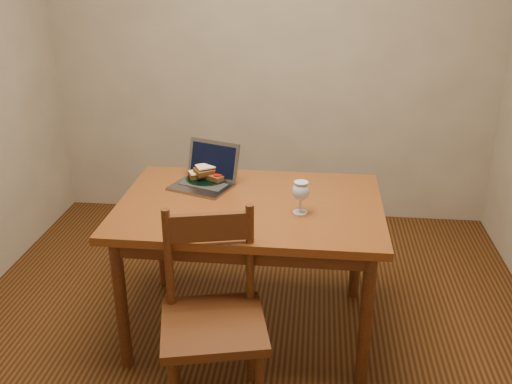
# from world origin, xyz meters

# --- Properties ---
(floor) EXTENTS (3.20, 3.20, 0.02)m
(floor) POSITION_xyz_m (0.00, 0.00, -0.01)
(floor) COLOR black
(floor) RESTS_ON ground
(back_wall) EXTENTS (3.20, 0.02, 2.60)m
(back_wall) POSITION_xyz_m (0.00, 1.61, 1.30)
(back_wall) COLOR gray
(back_wall) RESTS_ON floor
(front_wall) EXTENTS (3.20, 0.02, 2.60)m
(front_wall) POSITION_xyz_m (0.00, -1.61, 1.30)
(front_wall) COLOR gray
(front_wall) RESTS_ON floor
(table) EXTENTS (1.30, 0.90, 0.74)m
(table) POSITION_xyz_m (0.02, 0.10, 0.65)
(table) COLOR #52230D
(table) RESTS_ON floor
(chair) EXTENTS (0.51, 0.50, 0.46)m
(chair) POSITION_xyz_m (-0.07, -0.48, 0.50)
(chair) COLOR #3A1B0C
(chair) RESTS_ON floor
(plate) EXTENTS (0.23, 0.23, 0.02)m
(plate) POSITION_xyz_m (-0.25, 0.36, 0.75)
(plate) COLOR black
(plate) RESTS_ON table
(sandwich_cheese) EXTENTS (0.14, 0.11, 0.04)m
(sandwich_cheese) POSITION_xyz_m (-0.28, 0.37, 0.78)
(sandwich_cheese) COLOR #381E0C
(sandwich_cheese) RESTS_ON plate
(sandwich_tomato) EXTENTS (0.13, 0.12, 0.04)m
(sandwich_tomato) POSITION_xyz_m (-0.20, 0.35, 0.78)
(sandwich_tomato) COLOR #381E0C
(sandwich_tomato) RESTS_ON plate
(sandwich_top) EXTENTS (0.15, 0.14, 0.04)m
(sandwich_top) POSITION_xyz_m (-0.25, 0.36, 0.80)
(sandwich_top) COLOR #381E0C
(sandwich_top) RESTS_ON plate
(milk_glass) EXTENTS (0.08, 0.08, 0.16)m
(milk_glass) POSITION_xyz_m (0.27, 0.01, 0.82)
(milk_glass) COLOR white
(milk_glass) RESTS_ON table
(laptop) EXTENTS (0.38, 0.36, 0.22)m
(laptop) POSITION_xyz_m (-0.24, 0.32, 0.80)
(laptop) COLOR slate
(laptop) RESTS_ON table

